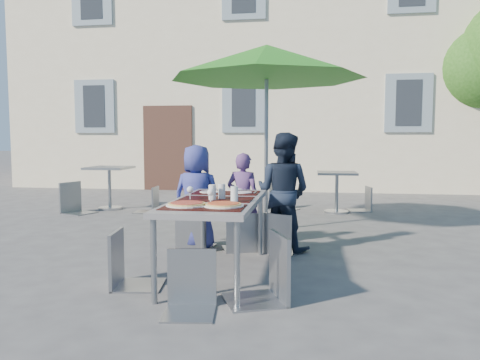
% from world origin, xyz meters
% --- Properties ---
extents(ground, '(90.00, 90.00, 0.00)m').
position_xyz_m(ground, '(0.00, 0.00, 0.00)').
color(ground, '#464649').
rests_on(ground, ground).
extents(building, '(13.60, 8.20, 11.10)m').
position_xyz_m(building, '(-0.00, 11.50, 4.85)').
color(building, beige).
rests_on(building, ground).
extents(dining_table, '(0.80, 1.85, 0.76)m').
position_xyz_m(dining_table, '(0.78, 0.08, 0.70)').
color(dining_table, '#504F55').
rests_on(dining_table, ground).
extents(pizza_near_left, '(0.37, 0.37, 0.03)m').
position_xyz_m(pizza_near_left, '(0.62, -0.42, 0.77)').
color(pizza_near_left, white).
rests_on(pizza_near_left, dining_table).
extents(pizza_near_right, '(0.35, 0.35, 0.03)m').
position_xyz_m(pizza_near_right, '(0.95, -0.41, 0.77)').
color(pizza_near_right, white).
rests_on(pizza_near_right, dining_table).
extents(glassware, '(0.52, 0.37, 0.15)m').
position_xyz_m(glassware, '(0.82, -0.02, 0.83)').
color(glassware, silver).
rests_on(glassware, dining_table).
extents(place_settings, '(0.61, 0.49, 0.01)m').
position_xyz_m(place_settings, '(0.79, 0.71, 0.76)').
color(place_settings, white).
rests_on(place_settings, dining_table).
extents(child_0, '(0.67, 0.48, 1.27)m').
position_xyz_m(child_0, '(0.32, 1.20, 0.63)').
color(child_0, '#333A8C').
rests_on(child_0, ground).
extents(child_1, '(0.47, 0.36, 1.17)m').
position_xyz_m(child_1, '(0.86, 1.39, 0.58)').
color(child_1, '#54366F').
rests_on(child_1, ground).
extents(child_2, '(0.78, 0.62, 1.41)m').
position_xyz_m(child_2, '(1.36, 1.24, 0.71)').
color(child_2, '#161F32').
rests_on(child_2, ground).
extents(chair_0, '(0.45, 0.45, 0.89)m').
position_xyz_m(chair_0, '(0.29, 1.12, 0.51)').
color(chair_0, slate).
rests_on(chair_0, ground).
extents(chair_1, '(0.50, 0.50, 0.89)m').
position_xyz_m(chair_1, '(0.88, 1.09, 0.52)').
color(chair_1, gray).
rests_on(chair_1, ground).
extents(chair_2, '(0.54, 0.54, 0.92)m').
position_xyz_m(chair_2, '(1.34, 1.04, 0.53)').
color(chair_2, gray).
rests_on(chair_2, ground).
extents(chair_3, '(0.48, 0.48, 0.96)m').
position_xyz_m(chair_3, '(0.06, -0.38, 0.56)').
color(chair_3, gray).
rests_on(chair_3, ground).
extents(chair_4, '(0.61, 0.61, 1.05)m').
position_xyz_m(chair_4, '(1.34, -0.57, 0.62)').
color(chair_4, '#93979E').
rests_on(chair_4, ground).
extents(chair_5, '(0.44, 0.44, 0.88)m').
position_xyz_m(chair_5, '(0.77, -0.88, 0.51)').
color(chair_5, gray).
rests_on(chair_5, ground).
extents(patio_umbrella, '(2.79, 2.79, 2.66)m').
position_xyz_m(patio_umbrella, '(1.05, 2.38, 2.40)').
color(patio_umbrella, '#AEB1B6').
rests_on(patio_umbrella, ground).
extents(cafe_table_0, '(0.76, 0.76, 0.81)m').
position_xyz_m(cafe_table_0, '(-2.08, 4.03, 0.58)').
color(cafe_table_0, '#AEB1B6').
rests_on(cafe_table_0, ground).
extents(bg_chair_l_0, '(0.62, 0.61, 1.06)m').
position_xyz_m(bg_chair_l_0, '(-2.53, 3.51, 0.63)').
color(bg_chair_l_0, gray).
rests_on(bg_chair_l_0, ground).
extents(bg_chair_r_0, '(0.42, 0.41, 0.89)m').
position_xyz_m(bg_chair_r_0, '(-1.19, 3.78, 0.52)').
color(bg_chair_r_0, slate).
rests_on(bg_chair_r_0, ground).
extents(cafe_table_1, '(0.70, 0.70, 0.74)m').
position_xyz_m(cafe_table_1, '(2.16, 4.22, 0.51)').
color(cafe_table_1, '#AEB1B6').
rests_on(cafe_table_1, ground).
extents(bg_chair_l_1, '(0.59, 0.59, 0.99)m').
position_xyz_m(bg_chair_l_1, '(1.12, 4.49, 0.58)').
color(bg_chair_l_1, gray).
rests_on(bg_chair_l_1, ground).
extents(bg_chair_r_1, '(0.45, 0.44, 0.86)m').
position_xyz_m(bg_chair_r_1, '(2.68, 4.56, 0.50)').
color(bg_chair_r_1, gray).
rests_on(bg_chair_r_1, ground).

